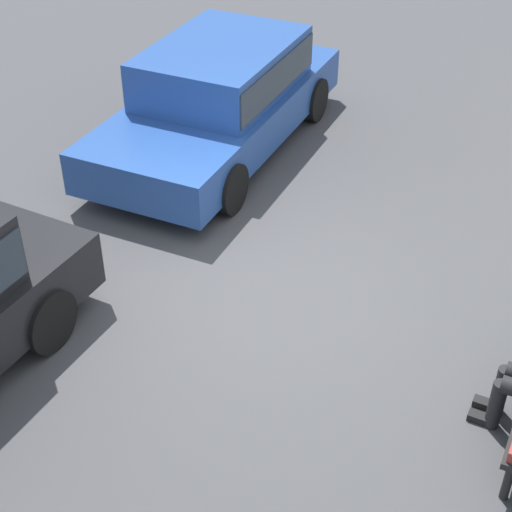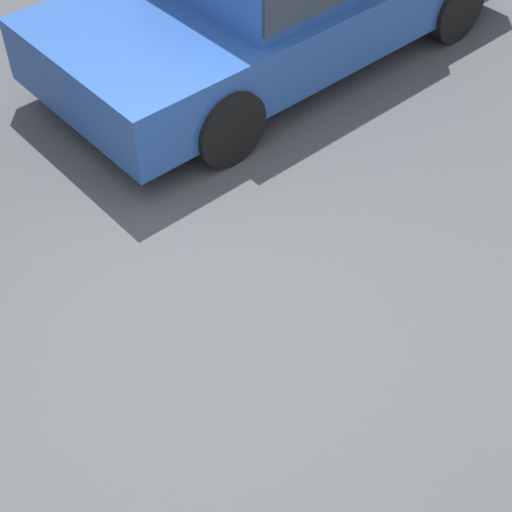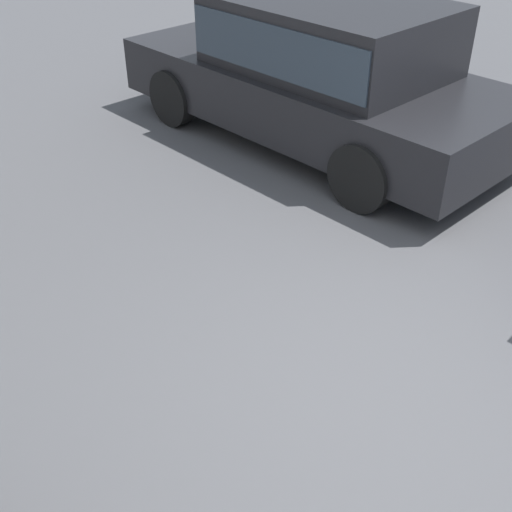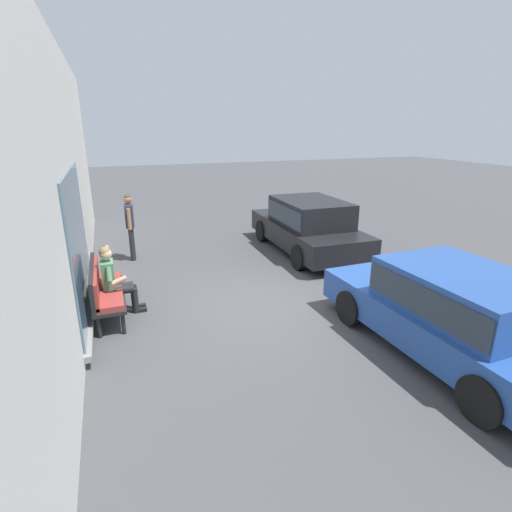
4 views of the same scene
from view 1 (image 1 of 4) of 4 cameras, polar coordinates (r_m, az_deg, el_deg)
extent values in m
plane|color=#424244|center=(8.05, 1.55, -3.07)|extent=(60.00, 60.00, 0.00)
cylinder|color=black|center=(6.48, 17.83, -15.34)|extent=(0.07, 0.07, 0.38)
cylinder|color=black|center=(6.92, 17.05, -10.29)|extent=(0.12, 0.12, 0.49)
cube|color=black|center=(7.07, 16.11, -11.30)|extent=(0.10, 0.24, 0.07)
cylinder|color=black|center=(7.05, 17.37, -9.32)|extent=(0.12, 0.12, 0.49)
cube|color=black|center=(7.20, 16.45, -10.33)|extent=(0.10, 0.24, 0.07)
cube|color=#23478E|center=(10.54, -2.81, 10.27)|extent=(4.40, 1.93, 0.54)
cube|color=#23478E|center=(10.44, -2.46, 13.53)|extent=(2.31, 1.65, 0.63)
cube|color=#28333D|center=(10.44, -2.46, 13.53)|extent=(2.26, 1.69, 0.44)
cylinder|color=black|center=(9.23, -1.85, 4.92)|extent=(0.63, 0.20, 0.62)
cylinder|color=black|center=(10.02, -10.77, 6.98)|extent=(0.63, 0.20, 0.62)
cylinder|color=black|center=(11.42, 4.31, 11.26)|extent=(0.63, 0.20, 0.62)
cylinder|color=black|center=(12.07, -3.51, 12.72)|extent=(0.63, 0.20, 0.62)
cylinder|color=black|center=(7.54, -14.88, -4.57)|extent=(0.63, 0.19, 0.63)
camera|label=2|loc=(4.22, 26.39, 15.54)|focal=55.00mm
camera|label=3|loc=(7.31, 26.26, 15.10)|focal=45.00mm
camera|label=4|loc=(12.50, 29.17, 24.45)|focal=28.00mm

